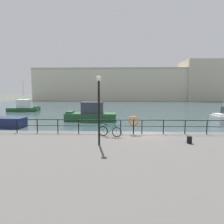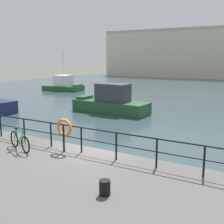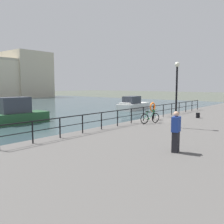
% 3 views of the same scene
% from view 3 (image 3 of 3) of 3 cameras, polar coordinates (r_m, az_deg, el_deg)
% --- Properties ---
extents(ground_plane, '(240.00, 240.00, 0.00)m').
position_cam_3_polar(ground_plane, '(21.43, 7.94, -3.85)').
color(ground_plane, '#4C5147').
extents(moored_white_yacht, '(6.88, 2.53, 2.55)m').
position_cam_3_polar(moored_white_yacht, '(25.61, -21.79, -0.54)').
color(moored_white_yacht, '#23512D').
rests_on(moored_white_yacht, water_basin).
extents(moored_green_narrowboat, '(7.31, 3.19, 2.04)m').
position_cam_3_polar(moored_green_narrowboat, '(38.19, 4.88, 1.71)').
color(moored_green_narrowboat, white).
rests_on(moored_green_narrowboat, water_basin).
extents(quay_railing, '(22.81, 0.07, 1.08)m').
position_cam_3_polar(quay_railing, '(19.33, 7.21, 0.16)').
color(quay_railing, black).
rests_on(quay_railing, quay_promenade).
extents(parked_bicycle, '(1.70, 0.60, 0.98)m').
position_cam_3_polar(parked_bicycle, '(18.16, 8.71, -1.36)').
color(parked_bicycle, black).
rests_on(parked_bicycle, quay_promenade).
extents(mooring_bollard, '(0.32, 0.32, 0.44)m').
position_cam_3_polar(mooring_bollard, '(22.13, 19.08, -0.73)').
color(mooring_bollard, black).
rests_on(mooring_bollard, quay_promenade).
extents(life_ring_stand, '(0.75, 0.16, 1.40)m').
position_cam_3_polar(life_ring_stand, '(20.00, 9.30, 1.00)').
color(life_ring_stand, black).
rests_on(life_ring_stand, quay_promenade).
extents(quay_lamp_post, '(0.32, 0.32, 4.21)m').
position_cam_3_polar(quay_lamp_post, '(16.50, 14.60, 5.91)').
color(quay_lamp_post, black).
rests_on(quay_lamp_post, quay_promenade).
extents(standing_person, '(0.48, 0.34, 1.69)m').
position_cam_3_polar(standing_person, '(10.49, 14.42, -4.34)').
color(standing_person, black).
rests_on(standing_person, quay_promenade).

